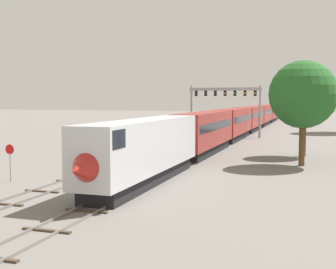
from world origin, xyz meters
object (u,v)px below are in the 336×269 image
trackside_tree_mid (304,96)px  passenger_train (244,120)px  signal_gantry (225,99)px  trackside_tree_left (303,95)px  stop_sign (10,157)px

trackside_tree_mid → passenger_train: bearing=110.9°
signal_gantry → trackside_tree_mid: bearing=-60.0°
signal_gantry → trackside_tree_left: 33.06m
signal_gantry → stop_sign: signal_gantry is taller
signal_gantry → trackside_tree_mid: size_ratio=1.30×
signal_gantry → trackside_tree_mid: 26.27m
signal_gantry → trackside_tree_left: trackside_tree_left is taller
trackside_tree_left → stop_sign: bearing=-143.3°
trackside_tree_mid → stop_sign: bearing=-132.1°
passenger_train → stop_sign: bearing=-100.9°
passenger_train → trackside_tree_mid: size_ratio=12.64×
passenger_train → trackside_tree_mid: bearing=-69.1°
signal_gantry → trackside_tree_left: size_ratio=1.22×
passenger_train → signal_gantry: size_ratio=9.71×
signal_gantry → trackside_tree_left: bearing=-66.5°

